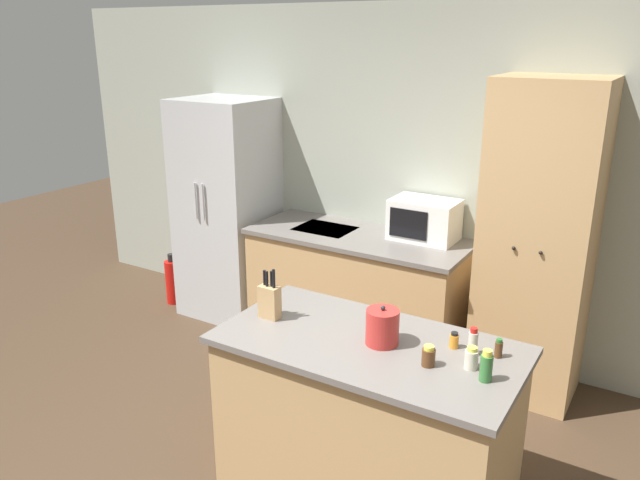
{
  "coord_description": "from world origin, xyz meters",
  "views": [
    {
      "loc": [
        1.61,
        -2.01,
        2.38
      ],
      "look_at": [
        -0.47,
        1.4,
        1.05
      ],
      "focal_mm": 35.0,
      "sensor_mm": 36.0,
      "label": 1
    }
  ],
  "objects_px": {
    "spice_bottle_amber_oil": "(499,349)",
    "spice_bottle_short_red": "(454,340)",
    "refrigerator": "(227,210)",
    "kettle": "(382,327)",
    "microwave": "(424,220)",
    "fire_extinguisher": "(173,281)",
    "spice_bottle_green_herb": "(473,342)",
    "knife_block": "(270,301)",
    "spice_bottle_pale_salt": "(429,356)",
    "spice_bottle_orange_cap": "(471,358)",
    "spice_bottle_tall_dark": "(486,366)",
    "pantry_cabinet": "(537,244)"
  },
  "relations": [
    {
      "from": "knife_block",
      "to": "spice_bottle_orange_cap",
      "type": "relative_size",
      "value": 2.61
    },
    {
      "from": "knife_block",
      "to": "fire_extinguisher",
      "type": "distance_m",
      "value": 2.6
    },
    {
      "from": "spice_bottle_tall_dark",
      "to": "fire_extinguisher",
      "type": "relative_size",
      "value": 0.32
    },
    {
      "from": "pantry_cabinet",
      "to": "spice_bottle_short_red",
      "type": "bearing_deg",
      "value": -93.14
    },
    {
      "from": "refrigerator",
      "to": "kettle",
      "type": "height_order",
      "value": "refrigerator"
    },
    {
      "from": "pantry_cabinet",
      "to": "spice_bottle_green_herb",
      "type": "relative_size",
      "value": 15.13
    },
    {
      "from": "fire_extinguisher",
      "to": "spice_bottle_orange_cap",
      "type": "bearing_deg",
      "value": -22.08
    },
    {
      "from": "knife_block",
      "to": "spice_bottle_pale_salt",
      "type": "xyz_separation_m",
      "value": [
        0.93,
        -0.04,
        -0.05
      ]
    },
    {
      "from": "spice_bottle_green_herb",
      "to": "spice_bottle_orange_cap",
      "type": "relative_size",
      "value": 1.28
    },
    {
      "from": "pantry_cabinet",
      "to": "spice_bottle_short_red",
      "type": "xyz_separation_m",
      "value": [
        -0.07,
        -1.35,
        -0.12
      ]
    },
    {
      "from": "spice_bottle_green_herb",
      "to": "spice_bottle_amber_oil",
      "type": "bearing_deg",
      "value": 18.74
    },
    {
      "from": "spice_bottle_tall_dark",
      "to": "microwave",
      "type": "bearing_deg",
      "value": 120.59
    },
    {
      "from": "knife_block",
      "to": "spice_bottle_orange_cap",
      "type": "distance_m",
      "value": 1.11
    },
    {
      "from": "refrigerator",
      "to": "microwave",
      "type": "xyz_separation_m",
      "value": [
        1.74,
        0.14,
        0.14
      ]
    },
    {
      "from": "knife_block",
      "to": "spice_bottle_tall_dark",
      "type": "height_order",
      "value": "knife_block"
    },
    {
      "from": "knife_block",
      "to": "spice_bottle_orange_cap",
      "type": "bearing_deg",
      "value": 2.12
    },
    {
      "from": "spice_bottle_tall_dark",
      "to": "spice_bottle_orange_cap",
      "type": "distance_m",
      "value": 0.12
    },
    {
      "from": "spice_bottle_amber_oil",
      "to": "spice_bottle_short_red",
      "type": "bearing_deg",
      "value": -174.95
    },
    {
      "from": "refrigerator",
      "to": "knife_block",
      "type": "relative_size",
      "value": 6.52
    },
    {
      "from": "microwave",
      "to": "spice_bottle_tall_dark",
      "type": "bearing_deg",
      "value": -59.41
    },
    {
      "from": "spice_bottle_orange_cap",
      "to": "spice_bottle_short_red",
      "type": "bearing_deg",
      "value": 131.99
    },
    {
      "from": "microwave",
      "to": "kettle",
      "type": "relative_size",
      "value": 2.33
    },
    {
      "from": "spice_bottle_green_herb",
      "to": "kettle",
      "type": "xyz_separation_m",
      "value": [
        -0.42,
        -0.13,
        0.03
      ]
    },
    {
      "from": "spice_bottle_short_red",
      "to": "spice_bottle_pale_salt",
      "type": "height_order",
      "value": "spice_bottle_pale_salt"
    },
    {
      "from": "knife_block",
      "to": "kettle",
      "type": "relative_size",
      "value": 1.4
    },
    {
      "from": "spice_bottle_amber_oil",
      "to": "kettle",
      "type": "xyz_separation_m",
      "value": [
        -0.54,
        -0.16,
        0.05
      ]
    },
    {
      "from": "spice_bottle_short_red",
      "to": "fire_extinguisher",
      "type": "bearing_deg",
      "value": 159.49
    },
    {
      "from": "kettle",
      "to": "spice_bottle_tall_dark",
      "type": "bearing_deg",
      "value": -7.93
    },
    {
      "from": "spice_bottle_amber_oil",
      "to": "spice_bottle_green_herb",
      "type": "xyz_separation_m",
      "value": [
        -0.11,
        -0.04,
        0.02
      ]
    },
    {
      "from": "knife_block",
      "to": "kettle",
      "type": "height_order",
      "value": "knife_block"
    },
    {
      "from": "spice_bottle_tall_dark",
      "to": "spice_bottle_orange_cap",
      "type": "relative_size",
      "value": 1.38
    },
    {
      "from": "spice_bottle_short_red",
      "to": "spice_bottle_green_herb",
      "type": "xyz_separation_m",
      "value": [
        0.1,
        -0.02,
        0.03
      ]
    },
    {
      "from": "spice_bottle_tall_dark",
      "to": "fire_extinguisher",
      "type": "xyz_separation_m",
      "value": [
        -3.28,
        1.36,
        -0.77
      ]
    },
    {
      "from": "spice_bottle_short_red",
      "to": "microwave",
      "type": "bearing_deg",
      "value": 117.7
    },
    {
      "from": "pantry_cabinet",
      "to": "spice_bottle_orange_cap",
      "type": "bearing_deg",
      "value": -87.6
    },
    {
      "from": "fire_extinguisher",
      "to": "kettle",
      "type": "bearing_deg",
      "value": -25.23
    },
    {
      "from": "spice_bottle_green_herb",
      "to": "kettle",
      "type": "height_order",
      "value": "kettle"
    },
    {
      "from": "refrigerator",
      "to": "spice_bottle_short_red",
      "type": "distance_m",
      "value": 2.82
    },
    {
      "from": "refrigerator",
      "to": "spice_bottle_short_red",
      "type": "bearing_deg",
      "value": -27.46
    },
    {
      "from": "knife_block",
      "to": "spice_bottle_short_red",
      "type": "xyz_separation_m",
      "value": [
        0.97,
        0.19,
        -0.06
      ]
    },
    {
      "from": "microwave",
      "to": "spice_bottle_short_red",
      "type": "height_order",
      "value": "microwave"
    },
    {
      "from": "spice_bottle_tall_dark",
      "to": "knife_block",
      "type": "bearing_deg",
      "value": 178.63
    },
    {
      "from": "spice_bottle_short_red",
      "to": "fire_extinguisher",
      "type": "height_order",
      "value": "spice_bottle_short_red"
    },
    {
      "from": "pantry_cabinet",
      "to": "spice_bottle_pale_salt",
      "type": "height_order",
      "value": "pantry_cabinet"
    },
    {
      "from": "microwave",
      "to": "pantry_cabinet",
      "type": "bearing_deg",
      "value": -6.45
    },
    {
      "from": "refrigerator",
      "to": "kettle",
      "type": "xyz_separation_m",
      "value": [
        2.18,
        -1.44,
        0.06
      ]
    },
    {
      "from": "microwave",
      "to": "fire_extinguisher",
      "type": "relative_size",
      "value": 1.0
    },
    {
      "from": "microwave",
      "to": "fire_extinguisher",
      "type": "distance_m",
      "value": 2.48
    },
    {
      "from": "refrigerator",
      "to": "spice_bottle_green_herb",
      "type": "xyz_separation_m",
      "value": [
        2.6,
        -1.32,
        0.04
      ]
    },
    {
      "from": "spice_bottle_tall_dark",
      "to": "kettle",
      "type": "xyz_separation_m",
      "value": [
        -0.55,
        0.08,
        0.02
      ]
    }
  ]
}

